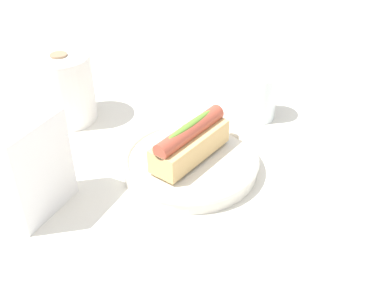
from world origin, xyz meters
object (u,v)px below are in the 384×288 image
serving_bowl (192,161)px  hotdog_front (192,140)px  water_glass (258,97)px  napkin_box (34,169)px  paper_towel_roll (65,88)px

serving_bowl → hotdog_front: size_ratio=1.48×
water_glass → napkin_box: napkin_box is taller
serving_bowl → paper_towel_roll: 0.29m
hotdog_front → water_glass: hotdog_front is taller
paper_towel_roll → hotdog_front: bearing=-89.2°
serving_bowl → paper_towel_roll: paper_towel_roll is taller
serving_bowl → water_glass: 0.21m
serving_bowl → water_glass: size_ratio=2.50×
napkin_box → serving_bowl: bearing=-39.7°
serving_bowl → paper_towel_roll: size_ratio=1.68×
paper_towel_roll → serving_bowl: bearing=-89.2°
water_glass → hotdog_front: bearing=178.4°
hotdog_front → serving_bowl: bearing=141.3°
serving_bowl → napkin_box: (-0.21, 0.12, 0.06)m
hotdog_front → napkin_box: 0.24m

